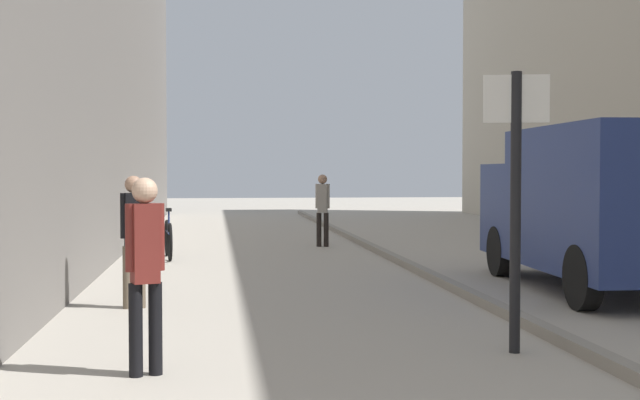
% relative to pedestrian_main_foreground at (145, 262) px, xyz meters
% --- Properties ---
extents(ground_plane, '(80.00, 80.00, 0.00)m').
position_rel_pedestrian_main_foreground_xyz_m(ground_plane, '(2.32, 6.46, -0.94)').
color(ground_plane, '#A8A093').
extents(kerb_strip, '(0.16, 40.00, 0.12)m').
position_rel_pedestrian_main_foreground_xyz_m(kerb_strip, '(3.90, 6.46, -0.88)').
color(kerb_strip, gray).
rests_on(kerb_strip, ground_plane).
extents(pedestrian_main_foreground, '(0.31, 0.24, 1.63)m').
position_rel_pedestrian_main_foreground_xyz_m(pedestrian_main_foreground, '(0.00, 0.00, 0.00)').
color(pedestrian_main_foreground, black).
rests_on(pedestrian_main_foreground, ground_plane).
extents(pedestrian_mid_block, '(0.32, 0.22, 1.63)m').
position_rel_pedestrian_main_foreground_xyz_m(pedestrian_mid_block, '(-0.42, 3.53, -0.00)').
color(pedestrian_mid_block, brown).
rests_on(pedestrian_mid_block, ground_plane).
extents(pedestrian_far_crossing, '(0.31, 0.22, 1.61)m').
position_rel_pedestrian_main_foreground_xyz_m(pedestrian_far_crossing, '(2.95, 11.73, -0.01)').
color(pedestrian_far_crossing, black).
rests_on(pedestrian_far_crossing, ground_plane).
extents(delivery_van, '(2.27, 5.01, 2.29)m').
position_rel_pedestrian_main_foreground_xyz_m(delivery_van, '(5.98, 4.29, 0.29)').
color(delivery_van, navy).
rests_on(delivery_van, ground_plane).
extents(street_sign_post, '(0.59, 0.16, 2.60)m').
position_rel_pedestrian_main_foreground_xyz_m(street_sign_post, '(3.33, 0.49, 0.60)').
color(street_sign_post, black).
rests_on(street_sign_post, ground_plane).
extents(bicycle_leaning, '(0.25, 1.77, 0.98)m').
position_rel_pedestrian_main_foreground_xyz_m(bicycle_leaning, '(-0.32, 9.51, -0.56)').
color(bicycle_leaning, black).
rests_on(bicycle_leaning, ground_plane).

